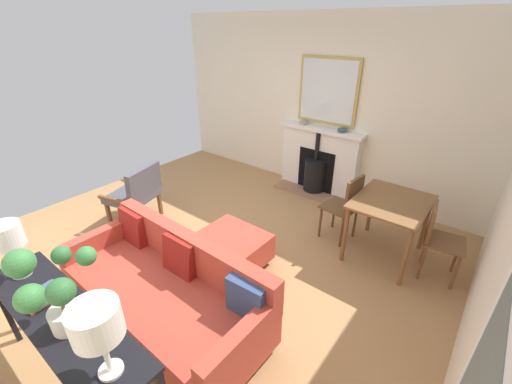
# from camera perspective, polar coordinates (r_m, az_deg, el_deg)

# --- Properties ---
(ground_plane) EXTENTS (4.99, 5.51, 0.01)m
(ground_plane) POSITION_cam_1_polar(r_m,az_deg,el_deg) (4.20, -8.01, -9.88)
(ground_plane) COLOR #A87A4C
(wall_left) EXTENTS (0.12, 5.51, 2.72)m
(wall_left) POSITION_cam_1_polar(r_m,az_deg,el_deg) (5.48, 10.50, 14.68)
(wall_left) COLOR silver
(wall_left) RESTS_ON ground
(fireplace) EXTENTS (0.51, 1.40, 1.08)m
(fireplace) POSITION_cam_1_polar(r_m,az_deg,el_deg) (5.48, 10.86, 4.93)
(fireplace) COLOR #93664C
(fireplace) RESTS_ON ground
(mirror_over_mantel) EXTENTS (0.04, 0.96, 0.98)m
(mirror_over_mantel) POSITION_cam_1_polar(r_m,az_deg,el_deg) (5.25, 12.55, 16.95)
(mirror_over_mantel) COLOR tan
(mantel_bowl_near) EXTENTS (0.12, 0.12, 0.05)m
(mantel_bowl_near) POSITION_cam_1_polar(r_m,az_deg,el_deg) (5.44, 8.35, 11.96)
(mantel_bowl_near) COLOR #9E9384
(mantel_bowl_near) RESTS_ON fireplace
(mantel_bowl_far) EXTENTS (0.14, 0.14, 0.05)m
(mantel_bowl_far) POSITION_cam_1_polar(r_m,az_deg,el_deg) (5.15, 14.95, 10.47)
(mantel_bowl_far) COLOR #334C56
(mantel_bowl_far) RESTS_ON fireplace
(sofa) EXTENTS (0.91, 2.11, 0.79)m
(sofa) POSITION_cam_1_polar(r_m,az_deg,el_deg) (3.24, -15.49, -16.16)
(sofa) COLOR #B2B2B7
(sofa) RESTS_ON ground
(ottoman) EXTENTS (0.57, 0.75, 0.40)m
(ottoman) POSITION_cam_1_polar(r_m,az_deg,el_deg) (3.80, -3.78, -9.43)
(ottoman) COLOR #B2B2B7
(ottoman) RESTS_ON ground
(armchair_accent) EXTENTS (0.80, 0.72, 0.85)m
(armchair_accent) POSITION_cam_1_polar(r_m,az_deg,el_deg) (4.75, -20.23, 0.14)
(armchair_accent) COLOR brown
(armchair_accent) RESTS_ON ground
(console_table) EXTENTS (0.41, 1.76, 0.74)m
(console_table) POSITION_cam_1_polar(r_m,az_deg,el_deg) (2.79, -30.84, -19.19)
(console_table) COLOR black
(console_table) RESTS_ON ground
(table_lamp_near_end) EXTENTS (0.22, 0.22, 0.47)m
(table_lamp_near_end) POSITION_cam_1_polar(r_m,az_deg,el_deg) (3.08, -37.61, -6.38)
(table_lamp_near_end) COLOR #B2B2B7
(table_lamp_near_end) RESTS_ON console_table
(table_lamp_far_end) EXTENTS (0.27, 0.27, 0.50)m
(table_lamp_far_end) POSITION_cam_1_polar(r_m,az_deg,el_deg) (2.00, -26.31, -20.13)
(table_lamp_far_end) COLOR white
(table_lamp_far_end) RESTS_ON console_table
(potted_plant) EXTENTS (0.47, 0.53, 0.59)m
(potted_plant) POSITION_cam_1_polar(r_m,az_deg,el_deg) (2.42, -32.65, -14.11)
(potted_plant) COLOR silver
(potted_plant) RESTS_ON console_table
(book_stack) EXTENTS (0.27, 0.24, 0.07)m
(book_stack) POSITION_cam_1_polar(r_m,az_deg,el_deg) (2.91, -33.27, -14.97)
(book_stack) COLOR #B23833
(book_stack) RESTS_ON console_table
(dining_table) EXTENTS (0.92, 0.77, 0.75)m
(dining_table) POSITION_cam_1_polar(r_m,az_deg,el_deg) (4.02, 22.61, -2.81)
(dining_table) COLOR brown
(dining_table) RESTS_ON ground
(dining_chair_near_fireplace) EXTENTS (0.44, 0.44, 0.91)m
(dining_chair_near_fireplace) POSITION_cam_1_polar(r_m,az_deg,el_deg) (4.19, 15.62, -2.00)
(dining_chair_near_fireplace) COLOR brown
(dining_chair_near_fireplace) RESTS_ON ground
(dining_chair_by_back_wall) EXTENTS (0.45, 0.45, 0.84)m
(dining_chair_by_back_wall) POSITION_cam_1_polar(r_m,az_deg,el_deg) (4.01, 29.36, -6.75)
(dining_chair_by_back_wall) COLOR brown
(dining_chair_by_back_wall) RESTS_ON ground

